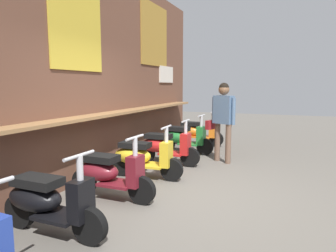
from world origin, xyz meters
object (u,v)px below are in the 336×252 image
scooter_green (183,137)px  scooter_yellow (141,157)px  scooter_orange (195,131)px  scooter_black (47,201)px  scooter_red (164,146)px  scooter_maroon (107,173)px  shopper_with_handbag (223,114)px

scooter_green → scooter_yellow: bearing=-87.3°
scooter_yellow → scooter_orange: 3.30m
scooter_black → scooter_green: bearing=90.8°
scooter_red → scooter_green: 1.18m
scooter_black → scooter_orange: size_ratio=1.00×
scooter_yellow → scooter_red: bearing=86.7°
scooter_red → scooter_green: size_ratio=1.00×
scooter_maroon → scooter_yellow: same height
scooter_yellow → scooter_red: size_ratio=1.00×
scooter_yellow → scooter_orange: bearing=86.7°
scooter_red → scooter_yellow: bearing=-91.4°
scooter_black → scooter_yellow: bearing=90.8°
scooter_maroon → scooter_yellow: bearing=90.9°
scooter_green → scooter_red: bearing=-87.3°
scooter_black → shopper_with_handbag: bearing=75.5°
scooter_black → scooter_maroon: bearing=90.8°
scooter_red → scooter_orange: bearing=88.6°
scooter_black → scooter_orange: same height
scooter_red → shopper_with_handbag: size_ratio=0.81×
scooter_maroon → scooter_green: (3.32, -0.00, 0.00)m
scooter_black → scooter_yellow: (2.30, -0.00, 0.00)m
scooter_maroon → scooter_orange: same height
scooter_green → shopper_with_handbag: (-0.52, -1.10, 0.67)m
scooter_maroon → scooter_black: bearing=-89.1°
scooter_yellow → shopper_with_handbag: 2.14m
scooter_orange → shopper_with_handbag: 2.04m
scooter_green → shopper_with_handbag: bearing=-22.4°
scooter_red → scooter_orange: (2.26, -0.00, 0.00)m
scooter_maroon → scooter_orange: (4.40, -0.00, 0.00)m
scooter_maroon → scooter_red: bearing=90.9°
scooter_yellow → scooter_red: 1.04m
scooter_maroon → shopper_with_handbag: size_ratio=0.81×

